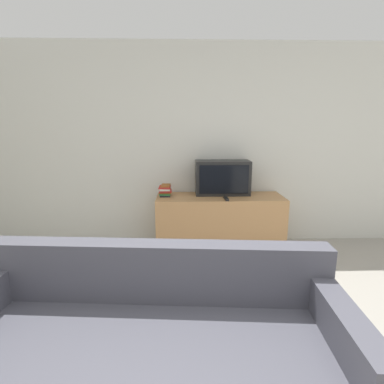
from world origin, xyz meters
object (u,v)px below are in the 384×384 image
at_px(couch, 151,355).
at_px(remote_on_stand, 226,199).
at_px(television, 222,178).
at_px(book_stack, 165,190).
at_px(tv_stand, 219,222).

height_order(couch, remote_on_stand, couch).
height_order(television, couch, television).
bearing_deg(couch, remote_on_stand, 75.29).
bearing_deg(book_stack, couch, -88.92).
relative_size(tv_stand, remote_on_stand, 8.74).
xyz_separation_m(tv_stand, remote_on_stand, (0.05, -0.17, 0.36)).
relative_size(book_stack, remote_on_stand, 1.08).
bearing_deg(tv_stand, television, 70.55).
bearing_deg(book_stack, tv_stand, -3.34).
bearing_deg(television, remote_on_stand, -88.02).
distance_m(tv_stand, remote_on_stand, 0.40).
bearing_deg(book_stack, remote_on_stand, -16.01).
distance_m(tv_stand, book_stack, 0.81).
height_order(television, remote_on_stand, television).
xyz_separation_m(couch, book_stack, (-0.04, 2.25, 0.48)).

